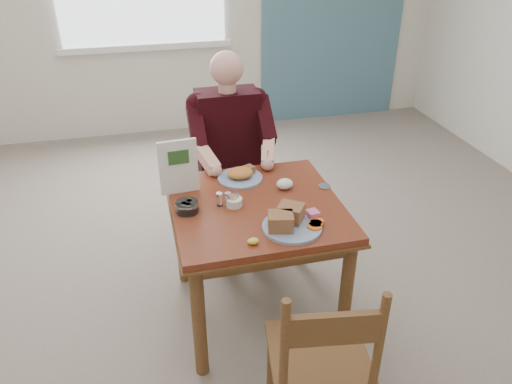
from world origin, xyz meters
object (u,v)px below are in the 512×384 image
object	(u,v)px
table	(256,221)
near_plate	(290,221)
diner	(230,142)
chair_far	(229,180)
far_plate	(241,175)
chair_near	(321,362)

from	to	relation	value
table	near_plate	xyz separation A→B (m)	(0.11, -0.26, 0.15)
near_plate	diner	bearing A→B (deg)	96.24
diner	near_plate	xyz separation A→B (m)	(0.11, -0.97, -0.02)
diner	table	bearing A→B (deg)	-90.00
chair_far	far_plate	distance (m)	0.58
table	chair_near	size ratio (longest dim) A/B	0.97
diner	far_plate	size ratio (longest dim) A/B	4.02
chair_far	chair_near	xyz separation A→B (m)	(0.06, -1.68, 0.00)
chair_near	diner	bearing A→B (deg)	92.18
diner	near_plate	world-z (taller)	diner
chair_far	diner	bearing A→B (deg)	-89.99
diner	chair_near	bearing A→B (deg)	-87.82
chair_far	near_plate	xyz separation A→B (m)	(0.11, -1.06, 0.31)
chair_far	chair_near	world-z (taller)	same
table	chair_near	xyz separation A→B (m)	(0.06, -0.88, -0.16)
near_plate	far_plate	bearing A→B (deg)	102.83
chair_near	far_plate	world-z (taller)	chair_near
table	chair_far	bearing A→B (deg)	90.00
far_plate	table	bearing A→B (deg)	-85.92
diner	near_plate	distance (m)	0.98
far_plate	near_plate	bearing A→B (deg)	-77.17
near_plate	table	bearing A→B (deg)	112.04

